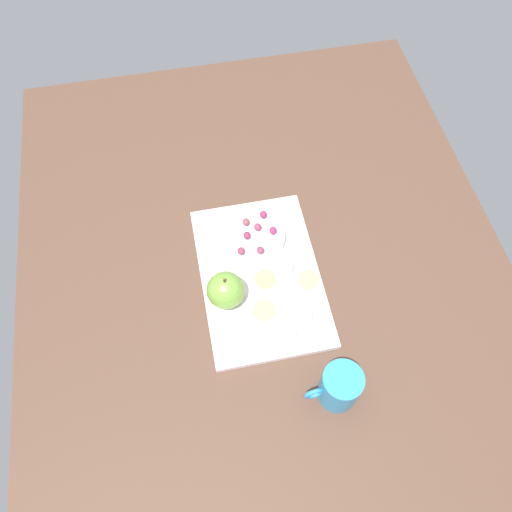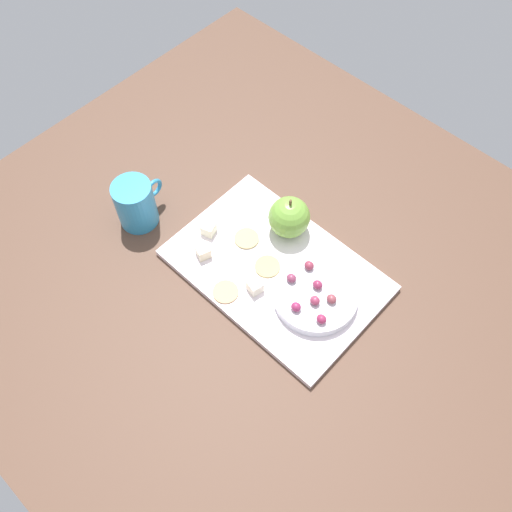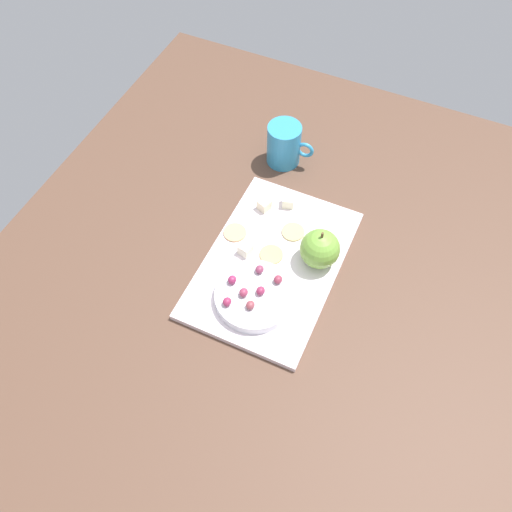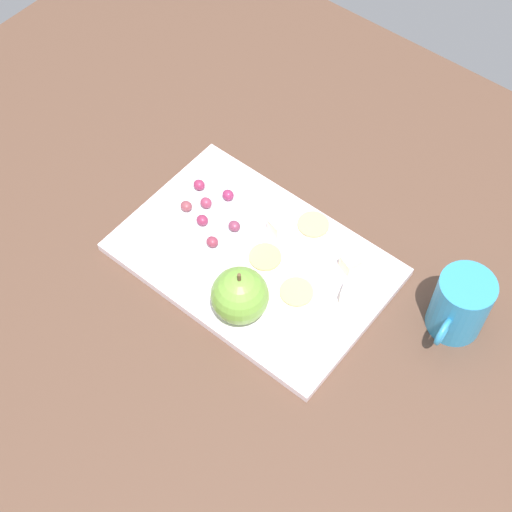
# 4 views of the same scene
# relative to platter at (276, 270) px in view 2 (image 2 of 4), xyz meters

# --- Properties ---
(table) EXTENTS (1.31, 1.07, 0.04)m
(table) POSITION_rel_platter_xyz_m (0.04, -0.01, -0.03)
(table) COLOR brown
(table) RESTS_ON ground
(platter) EXTENTS (0.38, 0.25, 0.01)m
(platter) POSITION_rel_platter_xyz_m (0.00, 0.00, 0.00)
(platter) COLOR white
(platter) RESTS_ON table
(serving_dish) EXTENTS (0.15, 0.15, 0.02)m
(serving_dish) POSITION_rel_platter_xyz_m (0.09, 0.00, 0.02)
(serving_dish) COLOR silver
(serving_dish) RESTS_ON platter
(apple_whole) EXTENTS (0.08, 0.08, 0.08)m
(apple_whole) POSITION_rel_platter_xyz_m (-0.04, 0.08, 0.05)
(apple_whole) COLOR #74AB3D
(apple_whole) RESTS_ON platter
(apple_stem) EXTENTS (0.01, 0.01, 0.01)m
(apple_stem) POSITION_rel_platter_xyz_m (-0.04, 0.08, 0.09)
(apple_stem) COLOR brown
(apple_stem) RESTS_ON apple_whole
(cheese_cube_0) EXTENTS (0.03, 0.03, 0.02)m
(cheese_cube_0) POSITION_rel_platter_xyz_m (-0.15, -0.03, 0.02)
(cheese_cube_0) COLOR #F8F3CE
(cheese_cube_0) RESTS_ON platter
(cheese_cube_1) EXTENTS (0.03, 0.03, 0.02)m
(cheese_cube_1) POSITION_rel_platter_xyz_m (-0.12, -0.07, 0.02)
(cheese_cube_1) COLOR #F9E8BE
(cheese_cube_1) RESTS_ON platter
(cheese_cube_2) EXTENTS (0.03, 0.03, 0.02)m
(cheese_cube_2) POSITION_rel_platter_xyz_m (0.00, -0.06, 0.02)
(cheese_cube_2) COLOR #F6ECCD
(cheese_cube_2) RESTS_ON platter
(cracker_0) EXTENTS (0.05, 0.05, 0.00)m
(cracker_0) POSITION_rel_platter_xyz_m (-0.08, 0.01, 0.01)
(cracker_0) COLOR tan
(cracker_0) RESTS_ON platter
(cracker_1) EXTENTS (0.05, 0.05, 0.00)m
(cracker_1) POSITION_rel_platter_xyz_m (-0.01, -0.01, 0.01)
(cracker_1) COLOR tan
(cracker_1) RESTS_ON platter
(cracker_2) EXTENTS (0.05, 0.05, 0.00)m
(cracker_2) POSITION_rel_platter_xyz_m (-0.03, -0.10, 0.01)
(cracker_2) COLOR tan
(cracker_2) RESTS_ON platter
(grape_0) EXTENTS (0.02, 0.02, 0.02)m
(grape_0) POSITION_rel_platter_xyz_m (0.05, 0.03, 0.04)
(grape_0) COLOR #8E3247
(grape_0) RESTS_ON serving_dish
(grape_1) EXTENTS (0.02, 0.02, 0.01)m
(grape_1) POSITION_rel_platter_xyz_m (0.12, 0.01, 0.03)
(grape_1) COLOR #8E3F49
(grape_1) RESTS_ON serving_dish
(grape_2) EXTENTS (0.02, 0.02, 0.02)m
(grape_2) POSITION_rel_platter_xyz_m (0.09, 0.01, 0.04)
(grape_2) COLOR #8E2B4C
(grape_2) RESTS_ON serving_dish
(grape_3) EXTENTS (0.02, 0.02, 0.02)m
(grape_3) POSITION_rel_platter_xyz_m (0.09, -0.05, 0.04)
(grape_3) COLOR #962A55
(grape_3) RESTS_ON serving_dish
(grape_4) EXTENTS (0.02, 0.02, 0.01)m
(grape_4) POSITION_rel_platter_xyz_m (0.05, -0.01, 0.03)
(grape_4) COLOR #873754
(grape_4) RESTS_ON serving_dish
(grape_5) EXTENTS (0.02, 0.02, 0.02)m
(grape_5) POSITION_rel_platter_xyz_m (0.13, -0.03, 0.04)
(grape_5) COLOR #96294F
(grape_5) RESTS_ON serving_dish
(grape_6) EXTENTS (0.02, 0.02, 0.02)m
(grape_6) POSITION_rel_platter_xyz_m (0.10, -0.02, 0.04)
(grape_6) COLOR #993653
(grape_6) RESTS_ON serving_dish
(cup) EXTENTS (0.08, 0.11, 0.10)m
(cup) POSITION_rel_platter_xyz_m (-0.28, -0.09, 0.04)
(cup) COLOR #308FC3
(cup) RESTS_ON table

